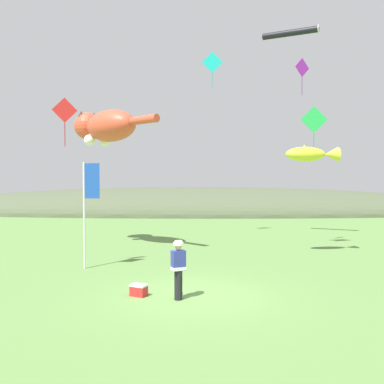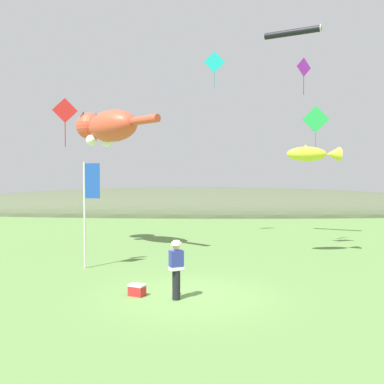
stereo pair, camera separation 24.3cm
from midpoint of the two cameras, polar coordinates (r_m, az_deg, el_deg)
ground_plane at (r=13.53m, az=0.01°, el=-13.70°), size 120.00×120.00×0.00m
distant_hill_ridge at (r=44.46m, az=1.21°, el=-2.71°), size 60.72×13.91×5.24m
festival_attendant at (r=12.93m, az=-1.57°, el=-10.08°), size 0.49×0.42×1.77m
kite_spool at (r=13.71m, az=-1.50°, el=-13.05°), size 0.12×0.20×0.20m
picnic_cooler at (r=13.61m, az=-6.82°, el=-12.83°), size 0.58×0.50×0.36m
festival_banner_pole at (r=17.54m, az=-13.28°, el=-0.89°), size 0.66×0.08×4.26m
kite_giant_cat at (r=22.85m, az=-10.92°, el=8.53°), size 5.00×4.60×1.91m
kite_fish_windsock at (r=20.51m, az=16.12°, el=4.90°), size 2.61×1.10×0.78m
kite_tube_streamer at (r=26.02m, az=13.59°, el=19.98°), size 3.02×1.67×0.44m
kite_diamond_green at (r=22.53m, az=16.48°, el=9.23°), size 1.35×0.06×2.25m
kite_diamond_violet at (r=22.68m, az=14.99°, el=15.73°), size 0.81×0.52×1.84m
kite_diamond_teal at (r=26.46m, az=3.27°, el=16.86°), size 1.24×0.10×2.14m
kite_diamond_red at (r=17.29m, az=-16.19°, el=10.32°), size 0.89×0.39×1.85m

